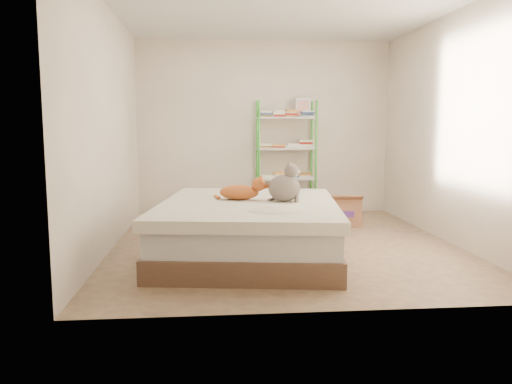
{
  "coord_description": "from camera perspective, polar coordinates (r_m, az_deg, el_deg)",
  "views": [
    {
      "loc": [
        -0.81,
        -5.48,
        1.32
      ],
      "look_at": [
        -0.33,
        -0.17,
        0.62
      ],
      "focal_mm": 35.0,
      "sensor_mm": 36.0,
      "label": 1
    }
  ],
  "objects": [
    {
      "name": "grey_cat",
      "position": [
        5.07,
        3.25,
        1.12
      ],
      "size": [
        0.4,
        0.36,
        0.4
      ],
      "primitive_type": null,
      "rotation": [
        0.0,
        0.0,
        1.36
      ],
      "color": "slate",
      "rests_on": "bed"
    },
    {
      "name": "orange_cat",
      "position": [
        5.21,
        -1.95,
        0.2
      ],
      "size": [
        0.54,
        0.37,
        0.2
      ],
      "primitive_type": null,
      "rotation": [
        0.0,
        0.0,
        -0.25
      ],
      "color": "orange",
      "rests_on": "bed"
    },
    {
      "name": "cardboard_box",
      "position": [
        6.84,
        9.4,
        -2.13
      ],
      "size": [
        0.56,
        0.54,
        0.44
      ],
      "rotation": [
        0.0,
        0.0,
        -0.04
      ],
      "color": "#AD7452",
      "rests_on": "ground"
    },
    {
      "name": "shelf_unit",
      "position": [
        7.46,
        3.48,
        4.05
      ],
      "size": [
        0.88,
        0.36,
        1.74
      ],
      "color": "green",
      "rests_on": "ground"
    },
    {
      "name": "bed",
      "position": [
        5.13,
        -0.81,
        -4.2
      ],
      "size": [
        2.05,
        2.42,
        0.56
      ],
      "rotation": [
        0.0,
        0.0,
        -0.14
      ],
      "color": "brown",
      "rests_on": "ground"
    },
    {
      "name": "room",
      "position": [
        5.54,
        3.31,
        7.26
      ],
      "size": [
        3.81,
        4.21,
        2.61
      ],
      "color": "tan",
      "rests_on": "ground"
    },
    {
      "name": "white_bin",
      "position": [
        7.16,
        -5.82,
        -1.58
      ],
      "size": [
        0.43,
        0.4,
        0.39
      ],
      "rotation": [
        0.0,
        0.0,
        0.38
      ],
      "color": "white",
      "rests_on": "ground"
    }
  ]
}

